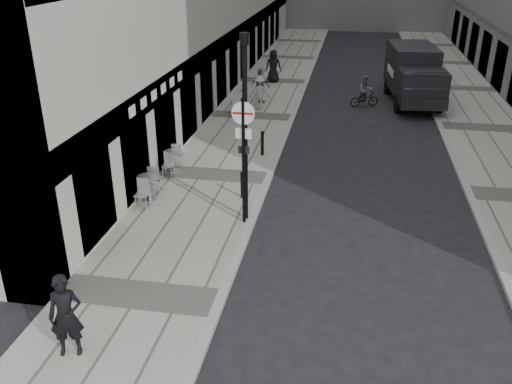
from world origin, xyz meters
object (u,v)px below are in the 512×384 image
sign_post (243,145)px  cyclist (365,95)px  panel_van (414,72)px  walking_man (66,316)px  lamppost (245,122)px

sign_post → cyclist: (3.67, 14.17, -1.97)m
panel_van → cyclist: panel_van is taller
walking_man → lamppost: lamppost is taller
cyclist → sign_post: bearing=-124.8°
sign_post → cyclist: bearing=76.5°
walking_man → sign_post: size_ratio=0.48×
walking_man → panel_van: (8.59, 21.87, 0.58)m
sign_post → lamppost: bearing=91.0°
sign_post → lamppost: 0.68m
lamppost → panel_van: 16.52m
walking_man → cyclist: walking_man is taller
lamppost → cyclist: 14.62m
sign_post → cyclist: 14.77m
walking_man → cyclist: (6.09, 20.54, -0.41)m
lamppost → sign_post: bearing=-90.0°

